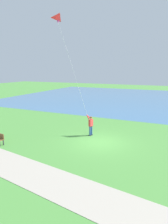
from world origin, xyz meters
TOP-DOWN VIEW (x-y plane):
  - ground_plane at (0.00, 0.00)m, footprint 120.00×120.00m
  - lake_water at (25.69, 4.00)m, footprint 36.00×44.00m
  - walkway_path at (-6.11, 2.00)m, footprint 7.00×32.01m
  - person_kite_flyer at (1.23, 1.27)m, footprint 0.51×0.63m
  - flying_kite at (2.10, 4.65)m, footprint 1.44×3.35m

SIDE VIEW (x-z plane):
  - ground_plane at x=0.00m, z-range 0.00..0.00m
  - lake_water at x=25.69m, z-range 0.00..0.01m
  - walkway_path at x=-6.11m, z-range 0.00..0.02m
  - person_kite_flyer at x=1.23m, z-range 0.13..1.96m
  - flying_kite at x=2.10m, z-range 5.69..14.52m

